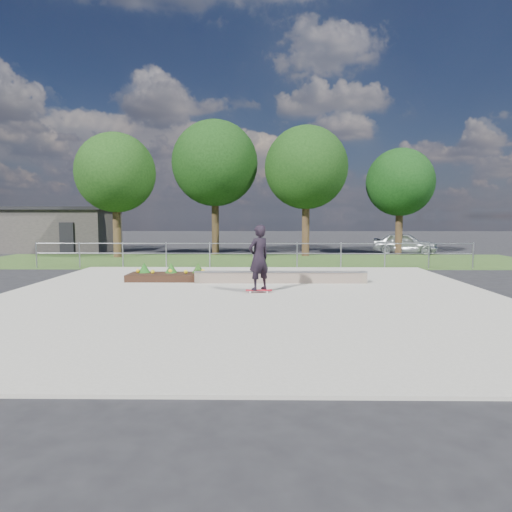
# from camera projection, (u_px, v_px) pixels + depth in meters

# --- Properties ---
(ground) EXTENTS (120.00, 120.00, 0.00)m
(ground) POSITION_uv_depth(u_px,v_px,m) (249.00, 298.00, 13.42)
(ground) COLOR black
(ground) RESTS_ON ground
(grass_verge) EXTENTS (30.00, 8.00, 0.02)m
(grass_verge) POSITION_uv_depth(u_px,v_px,m) (255.00, 261.00, 24.38)
(grass_verge) COLOR #2D491D
(grass_verge) RESTS_ON ground
(concrete_slab) EXTENTS (15.00, 15.00, 0.06)m
(concrete_slab) POSITION_uv_depth(u_px,v_px,m) (249.00, 297.00, 13.42)
(concrete_slab) COLOR #9E9A8C
(concrete_slab) RESTS_ON ground
(fence) EXTENTS (20.06, 0.06, 1.20)m
(fence) POSITION_uv_depth(u_px,v_px,m) (253.00, 252.00, 20.83)
(fence) COLOR gray
(fence) RESTS_ON ground
(building) EXTENTS (8.40, 5.40, 3.00)m
(building) POSITION_uv_depth(u_px,v_px,m) (53.00, 229.00, 31.40)
(building) COLOR #312E2B
(building) RESTS_ON ground
(tree_far_left) EXTENTS (4.55, 4.55, 7.15)m
(tree_far_left) POSITION_uv_depth(u_px,v_px,m) (115.00, 173.00, 26.05)
(tree_far_left) COLOR #382816
(tree_far_left) RESTS_ON ground
(tree_mid_left) EXTENTS (5.25, 5.25, 8.25)m
(tree_mid_left) POSITION_uv_depth(u_px,v_px,m) (215.00, 164.00, 27.91)
(tree_mid_left) COLOR black
(tree_mid_left) RESTS_ON ground
(tree_mid_right) EXTENTS (4.90, 4.90, 7.70)m
(tree_mid_right) POSITION_uv_depth(u_px,v_px,m) (306.00, 168.00, 26.87)
(tree_mid_right) COLOR #382516
(tree_mid_right) RESTS_ON ground
(tree_far_right) EXTENTS (4.20, 4.20, 6.60)m
(tree_far_right) POSITION_uv_depth(u_px,v_px,m) (400.00, 183.00, 28.35)
(tree_far_right) COLOR #362415
(tree_far_right) RESTS_ON ground
(grind_ledge) EXTENTS (6.00, 0.44, 0.43)m
(grind_ledge) POSITION_uv_depth(u_px,v_px,m) (280.00, 277.00, 16.00)
(grind_ledge) COLOR #69584D
(grind_ledge) RESTS_ON concrete_slab
(planter_bed) EXTENTS (3.00, 1.20, 0.61)m
(planter_bed) POSITION_uv_depth(u_px,v_px,m) (170.00, 275.00, 16.65)
(planter_bed) COLOR black
(planter_bed) RESTS_ON concrete_slab
(skateboarder) EXTENTS (0.86, 0.82, 2.07)m
(skateboarder) POSITION_uv_depth(u_px,v_px,m) (259.00, 258.00, 13.87)
(skateboarder) COLOR white
(skateboarder) RESTS_ON concrete_slab
(parked_car) EXTENTS (4.26, 2.98, 1.35)m
(parked_car) POSITION_uv_depth(u_px,v_px,m) (405.00, 243.00, 29.11)
(parked_car) COLOR #A3A9AD
(parked_car) RESTS_ON ground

